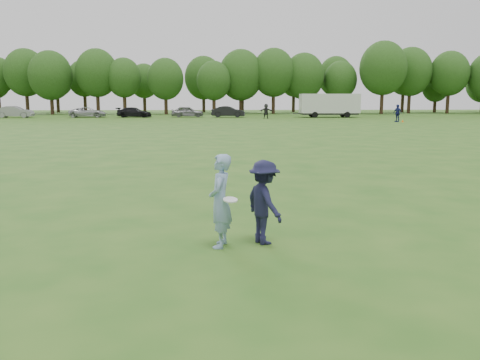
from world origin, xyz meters
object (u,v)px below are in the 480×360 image
(field_cone, at_px, (403,121))
(player_far_b, at_px, (397,113))
(car_d, at_px, (134,112))
(car_c, at_px, (88,112))
(player_far_d, at_px, (266,111))
(cargo_trailer, at_px, (329,104))
(car_f, at_px, (228,112))
(car_e, at_px, (187,112))
(thrower, at_px, (220,201))
(car_b, at_px, (15,112))
(defender, at_px, (264,202))

(field_cone, bearing_deg, player_far_b, 125.61)
(player_far_b, height_order, car_d, player_far_b)
(car_c, bearing_deg, player_far_d, -105.07)
(cargo_trailer, bearing_deg, car_f, 176.25)
(car_e, height_order, field_cone, car_e)
(car_e, distance_m, field_cone, 28.94)
(thrower, bearing_deg, player_far_b, 166.15)
(player_far_d, relative_size, car_d, 0.41)
(car_d, xyz_separation_m, car_f, (12.88, -0.26, 0.08))
(car_b, bearing_deg, car_e, -90.91)
(thrower, xyz_separation_m, car_f, (1.70, 61.03, -0.13))
(car_d, bearing_deg, player_far_d, -99.11)
(defender, xyz_separation_m, car_e, (-4.79, 61.44, -0.05))
(field_cone, height_order, cargo_trailer, cargo_trailer)
(car_e, relative_size, cargo_trailer, 0.50)
(cargo_trailer, bearing_deg, player_far_d, -159.31)
(car_b, bearing_deg, car_f, -92.47)
(car_d, xyz_separation_m, car_e, (7.24, 0.33, 0.08))
(defender, distance_m, cargo_trailer, 61.72)
(defender, relative_size, cargo_trailer, 0.18)
(defender, distance_m, field_cone, 50.56)
(car_c, xyz_separation_m, car_f, (19.19, -0.40, 0.07))
(thrower, height_order, field_cone, thrower)
(car_d, bearing_deg, car_c, 94.22)
(player_far_d, relative_size, car_e, 0.43)
(player_far_d, bearing_deg, defender, -98.62)
(car_c, xyz_separation_m, car_d, (6.31, -0.13, -0.01))
(thrower, xyz_separation_m, car_e, (-3.94, 61.62, -0.12))
(car_b, relative_size, field_cone, 15.86)
(defender, xyz_separation_m, player_far_b, (19.53, 47.04, 0.17))
(car_d, relative_size, car_e, 1.05)
(player_far_b, relative_size, car_f, 0.43)
(car_e, distance_m, cargo_trailer, 19.55)
(defender, distance_m, car_d, 62.28)
(player_far_b, bearing_deg, car_d, -141.86)
(car_e, xyz_separation_m, car_f, (5.64, -0.59, -0.00))
(defender, xyz_separation_m, car_f, (0.85, 60.85, -0.06))
(player_far_b, bearing_deg, cargo_trailer, 172.78)
(car_b, height_order, field_cone, car_b)
(car_c, bearing_deg, car_e, -93.12)
(thrower, distance_m, player_far_d, 57.08)
(player_far_d, xyz_separation_m, car_b, (-33.53, 4.13, -0.17))
(player_far_d, bearing_deg, car_d, 162.54)
(thrower, bearing_deg, car_b, -146.55)
(player_far_d, bearing_deg, cargo_trailer, 17.77)
(thrower, bearing_deg, car_f, -172.10)
(defender, bearing_deg, player_far_b, -47.87)
(car_e, xyz_separation_m, cargo_trailer, (19.47, -1.50, 1.01))
(player_far_b, xyz_separation_m, field_cone, (0.43, -0.59, -0.83))
(field_cone, bearing_deg, cargo_trailer, 111.37)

